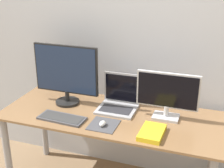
{
  "coord_description": "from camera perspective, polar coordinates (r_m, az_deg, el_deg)",
  "views": [
    {
      "loc": [
        0.71,
        -1.68,
        1.82
      ],
      "look_at": [
        0.01,
        0.36,
        0.96
      ],
      "focal_mm": 50.0,
      "sensor_mm": 36.0,
      "label": 1
    }
  ],
  "objects": [
    {
      "name": "monitor_left",
      "position": [
        2.53,
        -8.4,
        1.94
      ],
      "size": [
        0.54,
        0.2,
        0.49
      ],
      "color": "black",
      "rests_on": "desk"
    },
    {
      "name": "laptop",
      "position": [
        2.49,
        1.26,
        -3.0
      ],
      "size": [
        0.3,
        0.27,
        0.27
      ],
      "color": "#ADADB2",
      "rests_on": "desk"
    },
    {
      "name": "book",
      "position": [
        2.16,
        7.31,
        -8.79
      ],
      "size": [
        0.16,
        0.24,
        0.03
      ],
      "color": "yellow",
      "rests_on": "desk"
    },
    {
      "name": "wall_back",
      "position": [
        2.59,
        2.68,
        9.01
      ],
      "size": [
        7.0,
        0.05,
        2.5
      ],
      "color": "silver",
      "rests_on": "ground_plane"
    },
    {
      "name": "mousepad",
      "position": [
        2.26,
        -1.54,
        -7.46
      ],
      "size": [
        0.2,
        0.21,
        0.0
      ],
      "color": "#47474C",
      "rests_on": "desk"
    },
    {
      "name": "desk",
      "position": [
        2.47,
        -0.31,
        -7.97
      ],
      "size": [
        1.69,
        0.68,
        0.71
      ],
      "color": "olive",
      "rests_on": "ground_plane"
    },
    {
      "name": "mouse",
      "position": [
        2.24,
        -1.74,
        -7.24
      ],
      "size": [
        0.04,
        0.07,
        0.03
      ],
      "color": "silver",
      "rests_on": "mousepad"
    },
    {
      "name": "keyboard",
      "position": [
        2.37,
        -9.15,
        -6.17
      ],
      "size": [
        0.36,
        0.17,
        0.02
      ],
      "color": "#4C4C51",
      "rests_on": "desk"
    },
    {
      "name": "monitor_right",
      "position": [
        2.31,
        10.09,
        -1.87
      ],
      "size": [
        0.46,
        0.14,
        0.36
      ],
      "color": "silver",
      "rests_on": "desk"
    }
  ]
}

